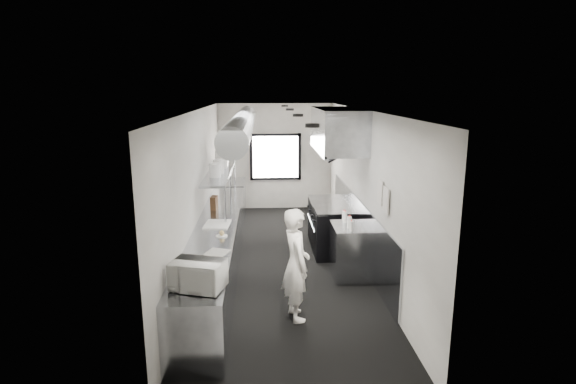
{
  "coord_description": "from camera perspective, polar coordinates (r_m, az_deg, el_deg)",
  "views": [
    {
      "loc": [
        -0.36,
        -8.0,
        3.16
      ],
      "look_at": [
        0.09,
        -0.2,
        1.39
      ],
      "focal_mm": 28.39,
      "sensor_mm": 36.0,
      "label": 1
    }
  ],
  "objects": [
    {
      "name": "squeeze_bottle_a",
      "position": [
        7.48,
        7.93,
        -4.25
      ],
      "size": [
        0.06,
        0.06,
        0.17
      ],
      "primitive_type": "cylinder",
      "rotation": [
        0.0,
        0.0,
        -0.04
      ],
      "color": "silver",
      "rests_on": "bottle_station"
    },
    {
      "name": "prep_counter",
      "position": [
        8.01,
        -8.86,
        -7.15
      ],
      "size": [
        0.7,
        6.0,
        0.9
      ],
      "primitive_type": "cube",
      "color": "gray",
      "rests_on": "floor"
    },
    {
      "name": "wall_back",
      "position": [
        12.13,
        -1.59,
        4.43
      ],
      "size": [
        3.0,
        0.02,
        2.8
      ],
      "primitive_type": "cube",
      "color": "beige",
      "rests_on": "floor"
    },
    {
      "name": "plate_stack_b",
      "position": [
        8.83,
        -8.7,
        3.16
      ],
      "size": [
        0.24,
        0.24,
        0.28
      ],
      "primitive_type": "cylinder",
      "rotation": [
        0.0,
        0.0,
        -0.14
      ],
      "color": "silver",
      "rests_on": "pass_shelf"
    },
    {
      "name": "pass_shelf",
      "position": [
        9.18,
        -8.47,
        2.44
      ],
      "size": [
        0.45,
        3.0,
        0.68
      ],
      "color": "gray",
      "rests_on": "prep_counter"
    },
    {
      "name": "wall_left",
      "position": [
        8.27,
        -11.17,
        0.24
      ],
      "size": [
        0.02,
        8.0,
        2.8
      ],
      "primitive_type": "cube",
      "color": "beige",
      "rests_on": "floor"
    },
    {
      "name": "wall_right",
      "position": [
        8.4,
        9.55,
        0.5
      ],
      "size": [
        0.02,
        8.0,
        2.8
      ],
      "primitive_type": "cube",
      "color": "beige",
      "rests_on": "floor"
    },
    {
      "name": "plate_stack_d",
      "position": [
        9.9,
        -8.17,
        4.53
      ],
      "size": [
        0.26,
        0.26,
        0.38
      ],
      "primitive_type": "cylinder",
      "rotation": [
        0.0,
        0.0,
        0.03
      ],
      "color": "silver",
      "rests_on": "pass_shelf"
    },
    {
      "name": "notice_sheet_b",
      "position": [
        6.89,
        12.16,
        -1.03
      ],
      "size": [
        0.02,
        0.28,
        0.38
      ],
      "primitive_type": "cube",
      "color": "beige",
      "rests_on": "wall_right"
    },
    {
      "name": "line_cook",
      "position": [
        6.37,
        1.02,
        -9.03
      ],
      "size": [
        0.5,
        0.65,
        1.59
      ],
      "primitive_type": "imported",
      "rotation": [
        0.0,
        0.0,
        1.79
      ],
      "color": "white",
      "rests_on": "floor"
    },
    {
      "name": "ceiling",
      "position": [
        8.01,
        -0.76,
        10.2
      ],
      "size": [
        3.0,
        8.0,
        0.01
      ],
      "primitive_type": "cube",
      "color": "silver",
      "rests_on": "wall_back"
    },
    {
      "name": "range",
      "position": [
        9.21,
        5.57,
        -4.27
      ],
      "size": [
        0.88,
        1.6,
        0.94
      ],
      "color": "black",
      "rests_on": "floor"
    },
    {
      "name": "wall_front",
      "position": [
        4.38,
        1.67,
        -10.91
      ],
      "size": [
        3.0,
        0.02,
        2.8
      ],
      "primitive_type": "cube",
      "color": "beige",
      "rests_on": "floor"
    },
    {
      "name": "squeeze_bottle_e",
      "position": [
        8.05,
        7.0,
        -2.96
      ],
      "size": [
        0.08,
        0.08,
        0.18
      ],
      "primitive_type": "cylinder",
      "rotation": [
        0.0,
        0.0,
        -0.39
      ],
      "color": "silver",
      "rests_on": "bottle_station"
    },
    {
      "name": "squeeze_bottle_d",
      "position": [
        7.93,
        7.17,
        -3.14
      ],
      "size": [
        0.08,
        0.08,
        0.2
      ],
      "primitive_type": "cylinder",
      "rotation": [
        0.0,
        0.0,
        -0.26
      ],
      "color": "silver",
      "rests_on": "bottle_station"
    },
    {
      "name": "plate_stack_a",
      "position": [
        8.5,
        -9.13,
        2.7
      ],
      "size": [
        0.28,
        0.28,
        0.25
      ],
      "primitive_type": "cylinder",
      "rotation": [
        0.0,
        0.0,
        -0.34
      ],
      "color": "silver",
      "rests_on": "pass_shelf"
    },
    {
      "name": "plate_stack_c",
      "position": [
        9.46,
        -8.35,
        4.09
      ],
      "size": [
        0.31,
        0.31,
        0.36
      ],
      "primitive_type": "cylinder",
      "rotation": [
        0.0,
        0.0,
        0.21
      ],
      "color": "silver",
      "rests_on": "pass_shelf"
    },
    {
      "name": "knife_block",
      "position": [
        8.85,
        -9.24,
        -1.34
      ],
      "size": [
        0.13,
        0.24,
        0.25
      ],
      "primitive_type": "cube",
      "rotation": [
        0.0,
        0.0,
        -0.12
      ],
      "color": "#4E2F1B",
      "rests_on": "prep_counter"
    },
    {
      "name": "far_work_table",
      "position": [
        11.55,
        -7.15,
        -0.9
      ],
      "size": [
        0.7,
        1.2,
        0.9
      ],
      "primitive_type": "cube",
      "color": "gray",
      "rests_on": "floor"
    },
    {
      "name": "squeeze_bottle_b",
      "position": [
        7.63,
        7.65,
        -3.79
      ],
      "size": [
        0.08,
        0.08,
        0.2
      ],
      "primitive_type": "cylinder",
      "rotation": [
        0.0,
        0.0,
        0.26
      ],
      "color": "silver",
      "rests_on": "bottle_station"
    },
    {
      "name": "wall_cladding",
      "position": [
        8.89,
        8.8,
        -4.45
      ],
      "size": [
        0.03,
        5.5,
        1.1
      ],
      "primitive_type": "cube",
      "color": "gray",
      "rests_on": "wall_right"
    },
    {
      "name": "service_window",
      "position": [
        12.1,
        -1.58,
        4.41
      ],
      "size": [
        1.36,
        0.05,
        1.25
      ],
      "color": "silver",
      "rests_on": "wall_back"
    },
    {
      "name": "notice_sheet_a",
      "position": [
        7.21,
        11.45,
        0.02
      ],
      "size": [
        0.02,
        0.28,
        0.38
      ],
      "primitive_type": "cube",
      "color": "beige",
      "rests_on": "wall_right"
    },
    {
      "name": "bottle_station",
      "position": [
        7.93,
        7.92,
        -7.34
      ],
      "size": [
        0.65,
        0.8,
        0.9
      ],
      "primitive_type": "cube",
      "color": "gray",
      "rests_on": "floor"
    },
    {
      "name": "newspaper",
      "position": [
        6.54,
        -9.0,
        -7.57
      ],
      "size": [
        0.41,
        0.45,
        0.01
      ],
      "primitive_type": "cube",
      "rotation": [
        0.0,
        0.0,
        -0.36
      ],
      "color": "silver",
      "rests_on": "prep_counter"
    },
    {
      "name": "hvac_duct",
      "position": [
        8.43,
        -5.69,
        8.56
      ],
      "size": [
        0.4,
        6.4,
        0.4
      ],
      "primitive_type": "cylinder",
      "rotation": [
        1.57,
        0.0,
        0.0
      ],
      "color": "#979B9F",
      "rests_on": "ceiling"
    },
    {
      "name": "floor",
      "position": [
        8.61,
        -0.71,
        -8.76
      ],
      "size": [
        3.0,
        8.0,
        0.01
      ],
      "primitive_type": "cube",
      "color": "black",
      "rests_on": "ground"
    },
    {
      "name": "cutting_board",
      "position": [
        7.87,
        -8.85,
        -4.0
      ],
      "size": [
        0.45,
        0.58,
        0.02
      ],
      "primitive_type": "cube",
      "rotation": [
        0.0,
        0.0,
        -0.07
      ],
      "color": "silver",
      "rests_on": "prep_counter"
    },
    {
      "name": "pastry",
      "position": [
        7.23,
        -8.3,
        -5.1
      ],
      "size": [
        0.08,
        0.08,
        0.08
      ],
      "primitive_type": "sphere",
      "color": "tan",
      "rests_on": "small_plate"
    },
    {
      "name": "squeeze_bottle_c",
      "position": [
        7.73,
        7.77,
        -3.72
      ],
      "size": [
        0.06,
        0.06,
        0.16
      ],
      "primitive_type": "cylinder",
      "rotation": [
        0.0,
        0.0,
        -0.11
      ],
      "color": "silver",
      "rests_on": "bottle_station"
    },
    {
      "name": "deli_tub_b",
      "position": [
        6.0,
        -12.1,
        -9.17
      ],
      "size": [
        0.15,
        0.15,
        0.09
      ],
      "primitive_type": "cylinder",
      "rotation": [
        0.0,
        0.0,
        0.2
      ],
      "color": "#B8C2B3",
      "rests_on": "prep_counter"
    },
    {
      "name": "small_plate",
      "position": [
        7.25,
        -8.29,
        -5.46
      ],
      "size": [
        0.23,
        0.23,
        0.01
      ],
      "primitive_type": "cylinder",
      "rotation": [
        0.0,
        0.0,
        -0.34
      ],
      "color": "silver",
      "rests_on": "prep_counter"
    },
    {
      "name": "exhaust_hood",
      "position": [
        8.85,
        6.21,
        7.71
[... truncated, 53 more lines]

